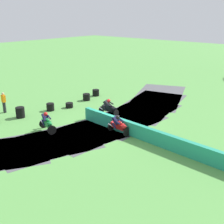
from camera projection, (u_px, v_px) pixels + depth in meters
The scene contains 12 objects.
ground_plane at pixel (107, 126), 20.54m from camera, with size 120.00×120.00×0.00m, color #569947.
track_asphalt at pixel (97, 123), 21.20m from camera, with size 9.42×27.63×0.01m.
safety_barrier at pixel (177, 145), 16.60m from camera, with size 0.30×15.56×0.90m, color #239375.
motorcycle_lead_green at pixel (47, 122), 19.44m from camera, with size 1.70×1.03×1.42m.
motorcycle_chase_red at pixel (119, 125), 19.03m from camera, with size 1.70×0.86×1.43m.
motorcycle_trailing_black at pixel (109, 108), 22.40m from camera, with size 1.68×0.83×1.43m.
tire_stack_mid_a at pixel (20, 112), 22.14m from camera, with size 0.66×0.66×0.80m.
tire_stack_mid_b at pixel (50, 107), 23.74m from camera, with size 0.61×0.61×0.60m.
tire_stack_far at pixel (69, 105), 24.52m from camera, with size 0.61×0.61×0.40m.
tire_stack_extra_a at pixel (86, 97), 26.51m from camera, with size 0.64×0.64×0.60m.
tire_stack_extra_b at pixel (96, 93), 27.94m from camera, with size 0.63×0.63×0.60m.
track_marshal at pixel (4, 103), 23.11m from camera, with size 0.34×0.24×1.63m.
Camera 1 is at (12.87, -14.18, 7.52)m, focal length 47.56 mm.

